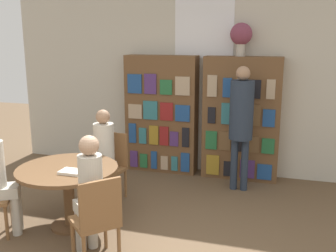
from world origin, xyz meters
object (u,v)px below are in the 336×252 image
(reading_table, at_px, (68,179))
(chair_left_side, at_px, (110,163))
(seated_reader_left, at_px, (102,152))
(seated_reader_right, at_px, (89,190))
(flower_vase, at_px, (241,35))
(bookshelf_right, at_px, (241,119))
(bookshelf_left, at_px, (162,114))
(chair_far_side, at_px, (97,217))
(librarian_standing, at_px, (241,115))

(reading_table, height_order, chair_left_side, chair_left_side)
(seated_reader_left, height_order, seated_reader_right, seated_reader_right)
(flower_vase, xyz_separation_m, reading_table, (-1.60, -2.19, -1.56))
(bookshelf_right, height_order, flower_vase, flower_vase)
(bookshelf_left, distance_m, reading_table, 2.25)
(flower_vase, height_order, seated_reader_left, flower_vase)
(bookshelf_left, xyz_separation_m, seated_reader_left, (-0.32, -1.47, -0.22))
(reading_table, xyz_separation_m, seated_reader_left, (0.08, 0.71, 0.12))
(bookshelf_left, xyz_separation_m, reading_table, (-0.40, -2.18, -0.34))
(chair_left_side, distance_m, seated_reader_left, 0.27)
(reading_table, relative_size, seated_reader_left, 0.91)
(chair_far_side, relative_size, librarian_standing, 0.51)
(seated_reader_left, bearing_deg, flower_vase, -129.36)
(bookshelf_left, height_order, seated_reader_left, bookshelf_left)
(bookshelf_right, height_order, reading_table, bookshelf_right)
(flower_vase, relative_size, seated_reader_right, 0.38)
(bookshelf_left, bearing_deg, bookshelf_right, 0.01)
(bookshelf_left, distance_m, seated_reader_right, 2.68)
(bookshelf_left, xyz_separation_m, librarian_standing, (1.30, -0.50, 0.16))
(bookshelf_right, relative_size, chair_far_side, 2.09)
(bookshelf_left, height_order, flower_vase, flower_vase)
(flower_vase, xyz_separation_m, seated_reader_left, (-1.52, -1.48, -1.44))
(reading_table, distance_m, seated_reader_right, 0.72)
(chair_far_side, distance_m, seated_reader_left, 1.45)
(seated_reader_left, bearing_deg, bookshelf_right, -130.39)
(bookshelf_right, height_order, seated_reader_left, bookshelf_right)
(librarian_standing, bearing_deg, chair_far_side, -114.59)
(chair_far_side, bearing_deg, bookshelf_left, 47.76)
(reading_table, xyz_separation_m, chair_far_side, (0.66, -0.61, -0.09))
(librarian_standing, bearing_deg, bookshelf_right, 96.18)
(reading_table, xyz_separation_m, seated_reader_right, (0.52, -0.48, 0.11))
(bookshelf_left, xyz_separation_m, seated_reader_right, (0.12, -2.66, -0.23))
(seated_reader_right, bearing_deg, flower_vase, 20.49)
(bookshelf_left, xyz_separation_m, chair_far_side, (0.26, -2.79, -0.43))
(chair_left_side, bearing_deg, bookshelf_right, -133.70)
(chair_far_side, bearing_deg, librarian_standing, 17.91)
(seated_reader_right, bearing_deg, reading_table, 90.00)
(flower_vase, bearing_deg, librarian_standing, -78.30)
(seated_reader_right, bearing_deg, chair_far_side, -90.00)
(seated_reader_left, distance_m, librarian_standing, 1.93)
(librarian_standing, bearing_deg, chair_left_side, -153.76)
(reading_table, height_order, chair_far_side, chair_far_side)
(bookshelf_right, distance_m, chair_left_side, 2.06)
(reading_table, relative_size, librarian_standing, 0.64)
(bookshelf_left, height_order, bookshelf_right, same)
(bookshelf_left, relative_size, seated_reader_left, 1.50)
(chair_left_side, bearing_deg, seated_reader_right, 113.64)
(bookshelf_left, xyz_separation_m, chair_left_side, (-0.30, -1.29, -0.43))
(bookshelf_left, bearing_deg, chair_left_side, -103.16)
(bookshelf_right, xyz_separation_m, seated_reader_left, (-1.57, -1.47, -0.22))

